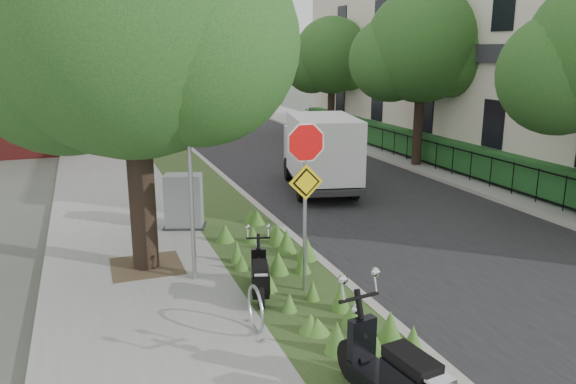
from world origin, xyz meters
The scene contains 19 objects.
ground centered at (0.00, 0.00, 0.00)m, with size 120.00×120.00×0.00m, color #4C5147.
sidewalk_near centered at (-4.25, 10.00, 0.06)m, with size 3.50×60.00×0.12m, color gray.
verge centered at (-1.50, 10.00, 0.06)m, with size 2.00×60.00×0.12m, color #2A451D.
kerb_near centered at (-0.50, 10.00, 0.07)m, with size 0.20×60.00×0.13m, color #9E9991.
road centered at (3.00, 10.00, 0.01)m, with size 7.00×60.00×0.01m, color black.
kerb_far centered at (6.50, 10.00, 0.07)m, with size 0.20×60.00×0.13m, color #9E9991.
footpath_far centered at (8.20, 10.00, 0.06)m, with size 3.20×60.00×0.12m, color gray.
street_tree_main centered at (-4.08, 2.86, 4.80)m, with size 6.21×5.54×7.66m.
bare_post centered at (-3.20, 1.80, 2.12)m, with size 0.08×0.08×4.00m.
bike_hoop centered at (-2.70, -0.60, 0.50)m, with size 0.06×0.78×0.77m.
sign_assembly centered at (-1.40, 0.58, 2.33)m, with size 0.94×0.08×3.22m.
fence_far centered at (7.20, 10.00, 0.67)m, with size 0.04×24.00×1.00m.
hedge_far centered at (7.90, 10.00, 0.67)m, with size 1.00×24.00×1.10m, color #17421D.
terrace_houses centered at (11.49, 10.00, 4.16)m, with size 7.40×26.40×8.20m.
far_tree_b centered at (6.94, 10.05, 4.37)m, with size 4.83×4.31×6.56m.
far_tree_c centered at (6.94, 18.04, 3.95)m, with size 4.37×3.89×5.93m.
scooter_near centered at (-2.28, 0.50, 0.47)m, with size 0.57×1.48×0.72m.
box_truck centered at (2.06, 7.90, 1.35)m, with size 2.72×4.86×2.08m.
utility_cabinet centered at (-2.80, 5.16, 0.76)m, with size 1.16×0.95×1.34m.
Camera 1 is at (-4.98, -8.30, 4.42)m, focal length 35.00 mm.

